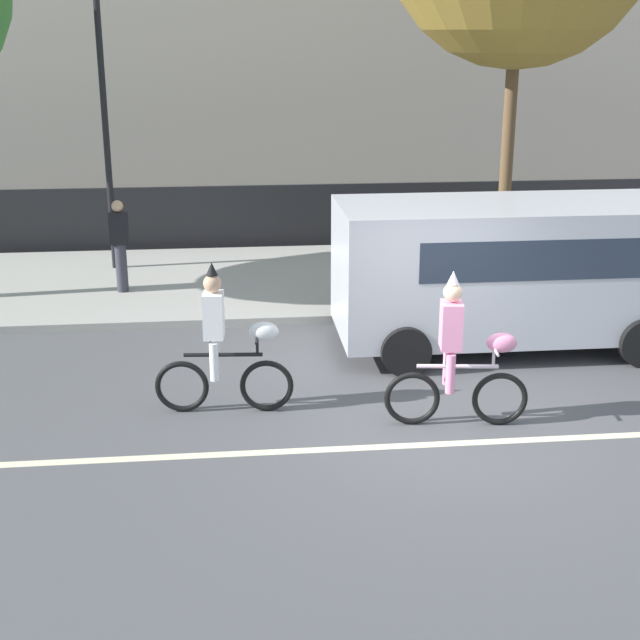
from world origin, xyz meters
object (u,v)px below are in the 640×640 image
(street_lamp_post, at_px, (101,63))
(pedestrian_onlooker, at_px, (120,244))
(parade_cyclist_zebra, at_px, (224,348))
(parked_van_silver, at_px, (513,264))
(parade_cyclist_pink, at_px, (459,359))

(street_lamp_post, bearing_deg, pedestrian_onlooker, -79.43)
(parade_cyclist_zebra, height_order, street_lamp_post, street_lamp_post)
(parade_cyclist_zebra, bearing_deg, parked_van_silver, 25.06)
(parked_van_silver, distance_m, pedestrian_onlooker, 6.80)
(parade_cyclist_zebra, distance_m, parade_cyclist_pink, 2.85)
(parked_van_silver, bearing_deg, street_lamp_post, 142.65)
(parade_cyclist_pink, height_order, street_lamp_post, street_lamp_post)
(street_lamp_post, bearing_deg, parade_cyclist_zebra, -72.88)
(parade_cyclist_zebra, height_order, parade_cyclist_pink, same)
(pedestrian_onlooker, bearing_deg, parade_cyclist_zebra, -70.77)
(parade_cyclist_pink, bearing_deg, parade_cyclist_zebra, 165.89)
(parade_cyclist_pink, height_order, pedestrian_onlooker, parade_cyclist_pink)
(pedestrian_onlooker, bearing_deg, parade_cyclist_pink, -51.96)
(parked_van_silver, bearing_deg, parade_cyclist_pink, -118.95)
(parked_van_silver, relative_size, pedestrian_onlooker, 3.09)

